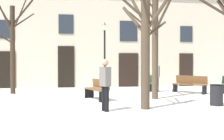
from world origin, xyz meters
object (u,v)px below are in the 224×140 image
Objects in this scene: tree_right_of_center at (154,43)px; tree_center at (145,39)px; tree_left_of_center at (13,44)px; litter_bin at (216,95)px; streetlamp at (105,50)px; bench_near_center_tree at (97,89)px; person_near_bench at (156,75)px; bench_near_lamp at (149,82)px; bench_back_to_back_left at (190,84)px; person_crossing_plaza at (105,82)px.

tree_right_of_center reaches higher than tree_center.
tree_left_of_center is (-6.58, 3.15, 0.09)m from tree_right_of_center.
tree_center is at bearing -172.84° from litter_bin.
streetlamp is 3.93m from bench_near_center_tree.
bench_near_center_tree is 1.04× the size of person_near_bench.
tree_right_of_center reaches higher than bench_near_lamp.
bench_near_lamp is at bearing -170.32° from bench_back_to_back_left.
tree_center is at bearing -103.82° from person_crossing_plaza.
tree_left_of_center is at bearing -74.43° from bench_near_lamp.
bench_back_to_back_left is at bearing -174.57° from person_near_bench.
litter_bin is 5.21m from person_near_bench.
bench_near_center_tree is at bearing -102.20° from streetlamp.
tree_left_of_center reaches higher than person_near_bench.
tree_right_of_center is 1.15× the size of tree_center.
litter_bin is at bearing 7.16° from tree_center.
tree_center is 3.49m from litter_bin.
tree_right_of_center reaches higher than litter_bin.
tree_left_of_center is at bearing -145.59° from bench_near_center_tree.
tree_center is 3.56m from bench_near_center_tree.
person_crossing_plaza is at bearing -171.46° from litter_bin.
tree_right_of_center is at bearing -62.78° from streetlamp.
tree_right_of_center is 2.83× the size of bench_back_to_back_left.
streetlamp is at bearing 3.50° from tree_left_of_center.
bench_near_lamp is at bearing -51.88° from person_crossing_plaza.
bench_near_center_tree is at bearing -103.51° from bench_back_to_back_left.
person_crossing_plaza reaches higher than bench_near_center_tree.
litter_bin is at bearing 129.35° from person_near_bench.
tree_center is 6.31m from bench_back_to_back_left.
tree_right_of_center is 2.96× the size of person_crossing_plaza.
tree_right_of_center is 3.87m from streetlamp.
person_crossing_plaza is at bearing -81.25° from bench_back_to_back_left.
litter_bin is 0.46× the size of person_crossing_plaza.
bench_back_to_back_left is (5.11, 2.04, 0.03)m from bench_near_center_tree.
person_near_bench reaches higher than bench_back_to_back_left.
litter_bin is (2.83, 0.36, -2.01)m from tree_center.
tree_center is 7.02m from bench_near_lamp.
bench_near_center_tree is at bearing -25.68° from person_crossing_plaza.
tree_right_of_center is 3.48m from litter_bin.
litter_bin is 0.44× the size of bench_back_to_back_left.
tree_right_of_center is 2.82m from tree_center.
tree_left_of_center is 2.75× the size of bench_back_to_back_left.
streetlamp is at bearing -142.15° from bench_back_to_back_left.
streetlamp is 6.50m from person_crossing_plaza.
person_near_bench is (3.50, 2.84, 0.48)m from bench_near_center_tree.
bench_near_center_tree is at bearing -31.47° from bench_near_lamp.
tree_center is 2.60× the size of person_near_bench.
tree_left_of_center is 2.88× the size of person_crossing_plaza.
tree_right_of_center is 3.90m from bench_back_to_back_left.
bench_near_center_tree is 2.97m from person_crossing_plaza.
tree_left_of_center is 7.75m from person_near_bench.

